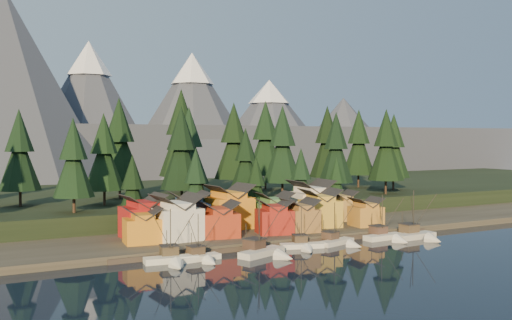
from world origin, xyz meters
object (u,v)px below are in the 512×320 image
boat_2 (267,245)px  house_front_1 (176,216)px  house_front_0 (143,224)px  house_back_0 (143,215)px  house_back_1 (189,211)px  boat_4 (340,237)px  boat_0 (173,253)px  boat_6 (419,229)px  boat_3 (303,240)px  boat_5 (388,231)px  boat_1 (202,251)px

boat_2 → house_front_1: house_front_1 is taller
house_front_0 → house_back_0: bearing=78.8°
house_back_1 → house_front_0: bearing=-143.2°
boat_4 → house_back_0: house_back_0 is taller
boat_0 → boat_6: 60.23m
boat_3 → boat_5: 23.12m
boat_0 → house_front_0: (-1.14, 15.62, 3.43)m
boat_0 → house_front_1: 17.83m
boat_0 → boat_5: 52.84m
boat_1 → boat_5: bearing=-6.3°
boat_1 → boat_6: bearing=-9.1°
boat_6 → house_back_0: boat_6 is taller
boat_1 → house_back_1: house_back_1 is taller
boat_2 → house_back_1: 26.73m
house_front_0 → boat_3: bearing=-20.0°
boat_6 → boat_4: bearing=168.7°
boat_0 → boat_2: bearing=-0.8°
boat_0 → boat_6: bearing=4.4°
boat_2 → boat_5: 33.95m
boat_4 → house_front_0: bearing=142.9°
boat_1 → house_front_0: 17.92m
boat_0 → house_back_1: house_back_1 is taller
boat_3 → house_front_1: bearing=162.5°
house_back_0 → house_back_1: (11.31, 0.88, -0.03)m
house_front_1 → house_back_1: bearing=47.0°
house_back_0 → boat_0: bearing=-96.4°
boat_0 → house_back_0: (0.88, 22.08, 4.54)m
boat_0 → boat_1: size_ratio=1.16×
house_front_0 → house_front_1: size_ratio=0.81×
boat_0 → house_front_1: bearing=74.4°
boat_4 → house_back_1: bearing=123.9°
boat_6 → house_front_0: bearing=160.1°
house_front_1 → boat_0: bearing=-116.8°
boat_2 → house_front_0: 27.30m
house_back_0 → house_back_1: bearing=0.3°
boat_3 → boat_2: bearing=-148.3°
house_front_0 → house_front_1: bearing=8.3°
boat_4 → house_back_1: house_back_1 is taller
boat_0 → boat_1: boat_0 is taller
boat_1 → boat_2: 13.38m
house_back_0 → house_back_1: size_ratio=0.99×
boat_0 → house_front_0: bearing=101.0°
boat_3 → house_front_1: (-23.17, 15.46, 4.92)m
boat_4 → house_front_1: (-32.90, 15.55, 4.85)m
boat_1 → house_back_0: 23.60m
boat_1 → boat_6: boat_6 is taller
boat_3 → house_front_1: size_ratio=1.00×
boat_1 → boat_5: size_ratio=0.86×
boat_2 → boat_3: 11.15m
boat_6 → house_back_0: (-59.30, 24.59, 4.22)m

